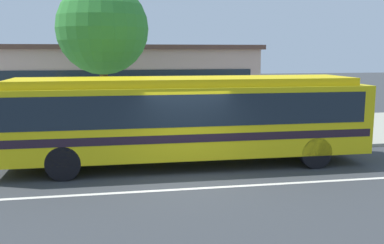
# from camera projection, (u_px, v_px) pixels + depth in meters

# --- Properties ---
(ground_plane) EXTENTS (120.00, 120.00, 0.00)m
(ground_plane) POSITION_uv_depth(u_px,v_px,m) (191.00, 180.00, 12.50)
(ground_plane) COLOR #35383B
(sidewalk_slab) EXTENTS (60.00, 8.00, 0.12)m
(sidewalk_slab) POSITION_uv_depth(u_px,v_px,m) (162.00, 133.00, 19.38)
(sidewalk_slab) COLOR #9C9B89
(sidewalk_slab) RESTS_ON ground_plane
(lane_stripe_center) EXTENTS (56.00, 0.16, 0.01)m
(lane_stripe_center) POSITION_uv_depth(u_px,v_px,m) (196.00, 188.00, 11.72)
(lane_stripe_center) COLOR silver
(lane_stripe_center) RESTS_ON ground_plane
(transit_bus) EXTENTS (11.63, 2.63, 2.82)m
(transit_bus) POSITION_uv_depth(u_px,v_px,m) (186.00, 115.00, 13.96)
(transit_bus) COLOR gold
(transit_bus) RESTS_ON ground_plane
(pedestrian_waiting_near_sign) EXTENTS (0.47, 0.47, 1.74)m
(pedestrian_waiting_near_sign) POSITION_uv_depth(u_px,v_px,m) (264.00, 119.00, 16.46)
(pedestrian_waiting_near_sign) COLOR #2A2653
(pedestrian_waiting_near_sign) RESTS_ON sidewalk_slab
(pedestrian_walking_along_curb) EXTENTS (0.47, 0.47, 1.75)m
(pedestrian_walking_along_curb) POSITION_uv_depth(u_px,v_px,m) (94.00, 119.00, 16.45)
(pedestrian_walking_along_curb) COLOR #3C2F30
(pedestrian_walking_along_curb) RESTS_ON sidewalk_slab
(pedestrian_standing_by_tree) EXTENTS (0.41, 0.41, 1.62)m
(pedestrian_standing_by_tree) POSITION_uv_depth(u_px,v_px,m) (216.00, 116.00, 17.75)
(pedestrian_standing_by_tree) COLOR navy
(pedestrian_standing_by_tree) RESTS_ON sidewalk_slab
(bus_stop_sign) EXTENTS (0.08, 0.44, 2.64)m
(bus_stop_sign) POSITION_uv_depth(u_px,v_px,m) (273.00, 101.00, 16.51)
(bus_stop_sign) COLOR gray
(bus_stop_sign) RESTS_ON sidewalk_slab
(street_tree_near_stop) EXTENTS (3.68, 3.68, 6.28)m
(street_tree_near_stop) POSITION_uv_depth(u_px,v_px,m) (102.00, 29.00, 17.47)
(street_tree_near_stop) COLOR brown
(street_tree_near_stop) RESTS_ON sidewalk_slab
(station_building) EXTENTS (14.58, 6.48, 4.00)m
(station_building) POSITION_uv_depth(u_px,v_px,m) (124.00, 81.00, 24.85)
(station_building) COLOR #AC918A
(station_building) RESTS_ON ground_plane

